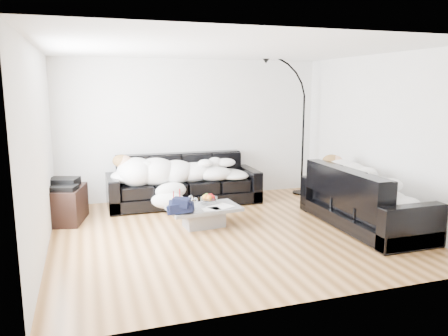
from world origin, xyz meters
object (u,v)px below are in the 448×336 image
object	(u,v)px
av_cabinet	(65,205)
sofa_back	(184,180)
shoes	(326,212)
floor_lamp	(303,135)
sofa_right	(364,197)
wine_glass_b	(184,203)
fruit_bowl	(209,199)
stereo	(63,183)
sleeper_back	(184,169)
coffee_table	(204,217)
wine_glass_a	(191,201)
sleeper_right	(365,184)
candle_left	(174,198)
candle_right	(180,197)
wine_glass_c	(196,203)

from	to	relation	value
av_cabinet	sofa_back	bearing A→B (deg)	26.11
shoes	floor_lamp	bearing A→B (deg)	108.64
sofa_right	wine_glass_b	bearing A→B (deg)	73.90
sofa_right	fruit_bowl	xyz separation A→B (m)	(-2.19, 0.88, -0.06)
sofa_back	stereo	distance (m)	2.08
sleeper_back	shoes	size ratio (longest dim) A/B	4.66
fruit_bowl	coffee_table	bearing A→B (deg)	-129.32
sofa_back	wine_glass_b	size ratio (longest dim) A/B	16.38
wine_glass_a	shoes	bearing A→B (deg)	-2.60
sleeper_right	wine_glass_a	xyz separation A→B (m)	(-2.49, 0.81, -0.26)
sleeper_back	wine_glass_a	size ratio (longest dim) A/B	13.19
candle_left	shoes	bearing A→B (deg)	-5.58
sleeper_right	candle_right	size ratio (longest dim) A/B	7.65
sofa_back	candle_right	world-z (taller)	sofa_back
wine_glass_b	candle_left	bearing A→B (deg)	120.04
av_cabinet	wine_glass_c	bearing A→B (deg)	-14.06
sleeper_back	floor_lamp	xyz separation A→B (m)	(2.39, 0.10, 0.53)
candle_right	wine_glass_a	bearing A→B (deg)	-43.78
sofa_right	floor_lamp	xyz separation A→B (m)	(0.09, 2.17, 0.73)
fruit_bowl	sleeper_right	bearing A→B (deg)	-21.88
sleeper_right	av_cabinet	size ratio (longest dim) A/B	2.41
sofa_back	coffee_table	world-z (taller)	sofa_back
fruit_bowl	wine_glass_a	bearing A→B (deg)	-166.85
sleeper_back	wine_glass_b	distance (m)	1.37
floor_lamp	shoes	bearing A→B (deg)	-104.62
sofa_back	av_cabinet	world-z (taller)	sofa_back
sleeper_back	candle_left	distance (m)	1.21
coffee_table	av_cabinet	distance (m)	2.21
sofa_back	wine_glass_b	distance (m)	1.39
candle_left	wine_glass_b	bearing A→B (deg)	-59.96
sleeper_right	shoes	xyz separation A→B (m)	(-0.22, 0.71, -0.60)
fruit_bowl	floor_lamp	size ratio (longest dim) A/B	0.11
stereo	sofa_back	bearing A→B (deg)	32.00
sofa_back	coffee_table	bearing A→B (deg)	-90.37
fruit_bowl	stereo	world-z (taller)	stereo
floor_lamp	wine_glass_a	bearing A→B (deg)	-154.77
candle_left	stereo	distance (m)	1.75
wine_glass_a	candle_right	world-z (taller)	candle_right
sleeper_right	candle_left	xyz separation A→B (m)	(-2.73, 0.95, -0.23)
sleeper_back	candle_right	distance (m)	1.19
wine_glass_c	candle_left	distance (m)	0.39
sleeper_back	sofa_right	bearing A→B (deg)	-41.86
wine_glass_b	wine_glass_c	world-z (taller)	same
candle_left	candle_right	xyz separation A→B (m)	(0.10, -0.01, 0.02)
sofa_right	stereo	size ratio (longest dim) A/B	5.10
wine_glass_a	shoes	world-z (taller)	wine_glass_a
wine_glass_c	candle_left	world-z (taller)	candle_left
sleeper_back	coffee_table	xyz separation A→B (m)	(-0.01, -1.33, -0.49)
candle_right	coffee_table	bearing A→B (deg)	-33.63
sofa_back	sleeper_right	bearing A→B (deg)	-42.55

